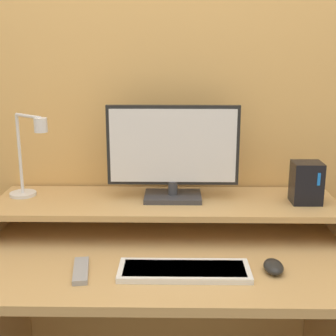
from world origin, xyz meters
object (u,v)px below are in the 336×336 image
remote_control (81,271)px  desk_lamp (29,158)px  router_dock (306,183)px  mouse (273,267)px  keyboard (184,270)px  monitor (173,152)px

remote_control → desk_lamp: bearing=124.0°
router_dock → mouse: router_dock is taller
mouse → remote_control: bearing=-178.3°
keyboard → desk_lamp: bearing=146.7°
mouse → router_dock: bearing=61.7°
monitor → remote_control: (-0.28, -0.38, -0.29)m
desk_lamp → remote_control: size_ratio=1.92×
desk_lamp → keyboard: size_ratio=0.80×
desk_lamp → router_dock: bearing=-1.8°
router_dock → desk_lamp: bearing=178.2°
remote_control → router_dock: bearing=24.2°
desk_lamp → router_dock: size_ratio=2.10×
mouse → remote_control: size_ratio=0.57×
remote_control → keyboard: bearing=0.4°
monitor → mouse: size_ratio=5.12×
monitor → router_dock: size_ratio=3.19×
monitor → remote_control: bearing=-126.3°
keyboard → remote_control: 0.31m
router_dock → mouse: size_ratio=1.61×
mouse → keyboard: bearing=-176.8°
monitor → desk_lamp: bearing=-179.6°
desk_lamp → remote_control: 0.52m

